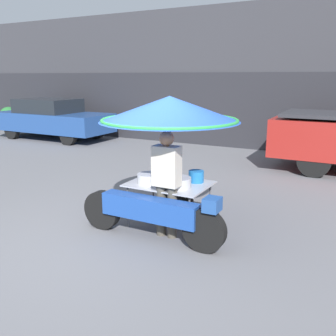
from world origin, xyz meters
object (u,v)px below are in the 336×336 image
(vendor_motorcycle_cart, at_px, (168,125))
(parked_car, at_px, (52,118))
(potted_plant, at_px, (9,117))
(vendor_person, at_px, (167,179))

(vendor_motorcycle_cart, height_order, parked_car, vendor_motorcycle_cart)
(parked_car, height_order, potted_plant, parked_car)
(vendor_motorcycle_cart, xyz_separation_m, parked_car, (-7.74, 5.42, -0.83))
(parked_car, bearing_deg, vendor_motorcycle_cart, -35.00)
(vendor_motorcycle_cart, relative_size, vendor_person, 1.47)
(vendor_person, bearing_deg, vendor_motorcycle_cart, 114.91)
(parked_car, bearing_deg, potted_plant, 164.68)
(parked_car, relative_size, potted_plant, 4.53)
(potted_plant, bearing_deg, vendor_motorcycle_cart, -29.52)
(vendor_motorcycle_cart, bearing_deg, vendor_person, -65.09)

